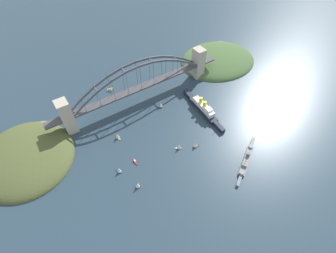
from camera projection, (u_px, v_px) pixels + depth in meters
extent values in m
plane|color=#283D4C|center=(141.00, 100.00, 404.80)|extent=(1400.00, 1400.00, 0.00)
cube|color=#BCB29E|center=(198.00, 63.00, 427.47)|extent=(16.41, 19.14, 54.66)
cube|color=#BCB29E|center=(67.00, 117.00, 341.18)|extent=(16.41, 19.14, 54.66)
cube|color=#47474C|center=(140.00, 88.00, 385.32)|extent=(217.79, 13.79, 2.40)
cube|color=#47474C|center=(207.00, 60.00, 435.91)|extent=(24.00, 13.79, 2.40)
cube|color=#47474C|center=(53.00, 123.00, 334.73)|extent=(24.00, 13.79, 2.40)
cube|color=#4C515B|center=(189.00, 61.00, 420.32)|extent=(24.42, 1.80, 18.33)
cube|color=#4C515B|center=(179.00, 58.00, 401.54)|extent=(24.12, 1.80, 15.03)
cube|color=#4C515B|center=(167.00, 57.00, 385.37)|extent=(23.75, 1.80, 11.71)
cube|color=#4C515B|center=(155.00, 57.00, 371.82)|extent=(23.32, 1.80, 8.35)
cube|color=#4C515B|center=(142.00, 60.00, 360.88)|extent=(22.85, 1.80, 4.94)
cube|color=#4C515B|center=(128.00, 65.00, 352.55)|extent=(22.85, 1.80, 4.94)
cube|color=#4C515B|center=(115.00, 72.00, 346.84)|extent=(23.32, 1.80, 8.35)
cube|color=#4C515B|center=(101.00, 82.00, 343.74)|extent=(23.75, 1.80, 11.71)
cube|color=#4C515B|center=(87.00, 93.00, 343.26)|extent=(24.12, 1.80, 15.03)
cube|color=#4C515B|center=(75.00, 107.00, 345.39)|extent=(24.42, 1.80, 18.33)
cube|color=#4C515B|center=(194.00, 64.00, 413.49)|extent=(24.42, 1.80, 18.33)
cube|color=#4C515B|center=(183.00, 62.00, 394.71)|extent=(24.12, 1.80, 15.03)
cube|color=#4C515B|center=(172.00, 60.00, 378.54)|extent=(23.75, 1.80, 11.71)
cube|color=#4C515B|center=(159.00, 61.00, 364.99)|extent=(23.32, 1.80, 8.35)
cube|color=#4C515B|center=(146.00, 64.00, 354.05)|extent=(22.85, 1.80, 4.94)
cube|color=#4C515B|center=(133.00, 69.00, 345.72)|extent=(22.85, 1.80, 4.94)
cube|color=#4C515B|center=(118.00, 77.00, 340.01)|extent=(23.32, 1.80, 8.35)
cube|color=#4C515B|center=(104.00, 86.00, 336.91)|extent=(23.75, 1.80, 11.71)
cube|color=#4C515B|center=(91.00, 98.00, 336.43)|extent=(24.12, 1.80, 15.03)
cube|color=#4C515B|center=(78.00, 112.00, 338.56)|extent=(24.42, 1.80, 18.33)
cube|color=#4C515B|center=(196.00, 64.00, 426.95)|extent=(1.40, 12.41, 1.40)
cube|color=#4C515B|center=(175.00, 59.00, 389.39)|extent=(1.40, 12.41, 1.40)
cube|color=#4C515B|center=(151.00, 60.00, 362.28)|extent=(1.40, 12.41, 1.40)
cube|color=#4C515B|center=(123.00, 70.00, 345.63)|extent=(1.40, 12.41, 1.40)
cube|color=#4C515B|center=(96.00, 89.00, 339.43)|extent=(1.40, 12.41, 1.40)
cube|color=#4C515B|center=(70.00, 116.00, 343.69)|extent=(1.40, 12.41, 1.40)
cylinder|color=#4C515B|center=(184.00, 63.00, 415.71)|extent=(0.56, 0.56, 14.50)
cylinder|color=#4C515B|center=(188.00, 66.00, 408.88)|extent=(0.56, 0.56, 14.50)
cylinder|color=#4C515B|center=(173.00, 64.00, 402.81)|extent=(0.56, 0.56, 26.71)
cylinder|color=#4C515B|center=(177.00, 68.00, 395.98)|extent=(0.56, 0.56, 26.71)
cylinder|color=#4C515B|center=(162.00, 66.00, 391.22)|extent=(0.56, 0.56, 35.44)
cylinder|color=#4C515B|center=(166.00, 70.00, 384.39)|extent=(0.56, 0.56, 35.44)
cylinder|color=#4C515B|center=(149.00, 69.00, 380.93)|extent=(0.56, 0.56, 40.67)
cylinder|color=#4C515B|center=(154.00, 73.00, 374.10)|extent=(0.56, 0.56, 40.67)
cylinder|color=#4C515B|center=(137.00, 74.00, 371.95)|extent=(0.56, 0.56, 42.41)
cylinder|color=#4C515B|center=(141.00, 78.00, 365.12)|extent=(0.56, 0.56, 42.41)
cylinder|color=#4C515B|center=(123.00, 79.00, 364.28)|extent=(0.56, 0.56, 40.67)
cylinder|color=#4C515B|center=(127.00, 84.00, 357.45)|extent=(0.56, 0.56, 40.67)
cylinder|color=#4C515B|center=(110.00, 86.00, 357.91)|extent=(0.56, 0.56, 35.44)
cylinder|color=#4C515B|center=(114.00, 91.00, 351.08)|extent=(0.56, 0.56, 35.44)
cylinder|color=#4C515B|center=(96.00, 94.00, 352.85)|extent=(0.56, 0.56, 26.71)
cylinder|color=#4C515B|center=(100.00, 99.00, 346.02)|extent=(0.56, 0.56, 26.71)
cylinder|color=#4C515B|center=(82.00, 103.00, 349.10)|extent=(0.56, 0.56, 14.50)
cylinder|color=#4C515B|center=(85.00, 108.00, 342.27)|extent=(0.56, 0.56, 14.50)
ellipsoid|color=#476638|center=(217.00, 61.00, 480.30)|extent=(151.15, 129.46, 30.65)
ellipsoid|color=#756B5B|center=(218.00, 48.00, 512.43)|extent=(52.90, 38.84, 16.86)
ellipsoid|color=#4C562D|center=(27.00, 158.00, 327.68)|extent=(125.10, 135.21, 31.11)
ellipsoid|color=#756B5B|center=(41.00, 132.00, 358.52)|extent=(43.79, 40.56, 17.11)
cube|color=#1E2333|center=(203.00, 110.00, 384.40)|extent=(16.60, 63.11, 6.50)
cube|color=#1E2333|center=(219.00, 127.00, 360.42)|extent=(8.11, 21.23, 6.50)
cube|color=#1E2333|center=(189.00, 95.00, 408.38)|extent=(9.42, 21.33, 6.50)
cube|color=white|center=(203.00, 107.00, 379.27)|extent=(13.64, 47.42, 7.18)
cube|color=white|center=(209.00, 109.00, 367.97)|extent=(9.70, 10.94, 3.20)
cylinder|color=yellow|center=(205.00, 104.00, 372.08)|extent=(5.37, 5.37, 8.42)
cylinder|color=yellow|center=(201.00, 100.00, 378.15)|extent=(5.37, 5.37, 8.42)
cylinder|color=tan|center=(219.00, 122.00, 355.73)|extent=(0.50, 0.50, 10.00)
cube|color=slate|center=(246.00, 160.00, 323.42)|extent=(47.73, 31.90, 3.37)
cube|color=slate|center=(239.00, 181.00, 303.52)|extent=(16.37, 11.45, 3.37)
cube|color=slate|center=(252.00, 143.00, 343.31)|extent=(16.73, 12.08, 3.37)
cube|color=slate|center=(247.00, 159.00, 320.97)|extent=(25.06, 18.05, 3.16)
cylinder|color=slate|center=(242.00, 173.00, 307.65)|extent=(5.62, 5.62, 2.20)
cylinder|color=slate|center=(251.00, 147.00, 335.00)|extent=(5.62, 5.62, 2.20)
cylinder|color=slate|center=(248.00, 156.00, 316.04)|extent=(0.60, 0.60, 10.00)
cylinder|color=#4C4C51|center=(248.00, 155.00, 321.12)|extent=(4.42, 4.42, 4.40)
cylinder|color=#B7B7B2|center=(110.00, 90.00, 419.82)|extent=(1.87, 6.04, 0.90)
cylinder|color=#B7B7B2|center=(112.00, 90.00, 420.64)|extent=(1.87, 6.04, 0.90)
cylinder|color=navy|center=(110.00, 90.00, 418.98)|extent=(0.14, 0.14, 1.34)
cylinder|color=navy|center=(111.00, 90.00, 419.80)|extent=(0.14, 0.14, 1.34)
ellipsoid|color=gold|center=(110.00, 89.00, 418.33)|extent=(2.53, 6.73, 1.47)
cylinder|color=navy|center=(110.00, 88.00, 420.12)|extent=(1.51, 1.02, 1.40)
cube|color=gold|center=(110.00, 89.00, 418.36)|extent=(11.02, 3.46, 0.20)
cube|color=gold|center=(111.00, 90.00, 416.48)|extent=(4.26, 1.76, 0.12)
cube|color=navy|center=(111.00, 89.00, 415.47)|extent=(0.30, 1.10, 1.50)
cube|color=brown|center=(138.00, 186.00, 300.07)|extent=(5.57, 5.32, 1.05)
cube|color=brown|center=(139.00, 183.00, 302.33)|extent=(2.04, 1.98, 1.05)
cube|color=brown|center=(137.00, 188.00, 297.80)|extent=(2.18, 2.14, 1.05)
cylinder|color=tan|center=(138.00, 184.00, 296.52)|extent=(0.16, 0.16, 9.18)
cone|color=white|center=(137.00, 185.00, 295.87)|extent=(6.86, 6.86, 7.34)
cube|color=brown|center=(196.00, 146.00, 340.50)|extent=(6.16, 4.07, 0.95)
cube|color=brown|center=(198.00, 146.00, 341.25)|extent=(2.14, 1.65, 0.95)
cube|color=brown|center=(193.00, 147.00, 339.75)|extent=(2.20, 1.87, 0.95)
cylinder|color=tan|center=(196.00, 144.00, 337.04)|extent=(0.16, 0.16, 8.55)
cone|color=silver|center=(195.00, 145.00, 337.03)|extent=(6.44, 6.44, 6.84)
cube|color=silver|center=(178.00, 148.00, 338.38)|extent=(5.98, 5.15, 0.73)
cube|color=silver|center=(175.00, 148.00, 338.39)|extent=(2.15, 1.96, 0.73)
cube|color=silver|center=(181.00, 148.00, 338.37)|extent=(2.28, 2.14, 0.73)
cylinder|color=tan|center=(178.00, 146.00, 334.47)|extent=(0.16, 0.16, 9.72)
cone|color=silver|center=(179.00, 146.00, 334.83)|extent=(7.03, 7.03, 7.78)
cube|color=#B2231E|center=(135.00, 162.00, 323.38)|extent=(3.10, 7.05, 1.14)
cube|color=#B2231E|center=(137.00, 164.00, 320.77)|extent=(1.67, 2.37, 1.14)
cube|color=#B2231E|center=(134.00, 159.00, 325.98)|extent=(1.99, 2.37, 1.14)
cube|color=beige|center=(135.00, 161.00, 322.97)|extent=(2.43, 3.55, 1.26)
cube|color=#234C8C|center=(119.00, 171.00, 313.81)|extent=(4.33, 5.82, 0.91)
cube|color=#234C8C|center=(117.00, 170.00, 315.07)|extent=(1.70, 2.05, 0.91)
cube|color=#234C8C|center=(121.00, 173.00, 312.55)|extent=(1.90, 2.14, 0.91)
cylinder|color=tan|center=(118.00, 169.00, 310.04)|extent=(0.16, 0.16, 9.57)
cone|color=white|center=(119.00, 170.00, 309.85)|extent=(6.41, 6.41, 7.66)
cube|color=black|center=(160.00, 106.00, 394.20)|extent=(3.75, 6.72, 0.81)
cube|color=black|center=(160.00, 104.00, 396.80)|extent=(1.53, 2.30, 0.81)
cube|color=black|center=(161.00, 108.00, 391.59)|extent=(1.75, 2.35, 0.81)
cylinder|color=tan|center=(160.00, 104.00, 390.60)|extent=(0.16, 0.16, 9.67)
cone|color=silver|center=(161.00, 104.00, 389.82)|extent=(6.91, 6.91, 7.74)
cube|color=gold|center=(118.00, 138.00, 350.15)|extent=(4.32, 6.52, 0.80)
cube|color=gold|center=(120.00, 140.00, 348.39)|extent=(1.77, 2.26, 0.80)
cube|color=gold|center=(117.00, 137.00, 351.91)|extent=(2.03, 2.32, 0.80)
cylinder|color=tan|center=(118.00, 136.00, 345.79)|extent=(0.16, 0.16, 10.27)
cone|color=silver|center=(117.00, 135.00, 346.94)|extent=(6.67, 6.67, 8.21)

